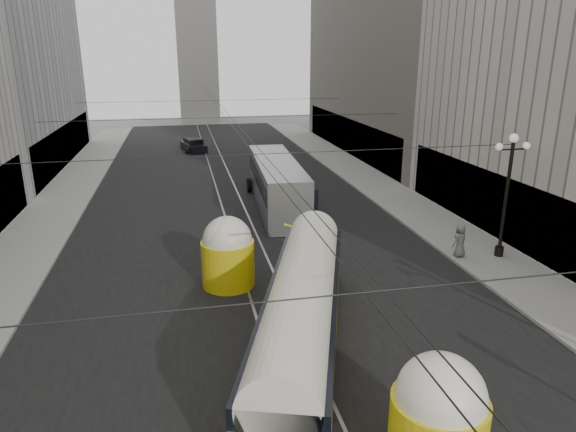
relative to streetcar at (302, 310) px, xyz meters
name	(u,v)px	position (x,y,z in m)	size (l,w,h in m)	color
road	(230,199)	(-0.50, 20.93, -1.64)	(20.00, 85.00, 0.02)	black
sidewalk_left	(67,194)	(-12.50, 24.43, -1.56)	(4.00, 72.00, 0.15)	gray
sidewalk_right	(367,179)	(11.50, 24.43, -1.56)	(4.00, 72.00, 0.15)	gray
rail_left	(220,199)	(-1.25, 20.93, -1.64)	(0.12, 85.00, 0.04)	gray
rail_right	(240,198)	(0.25, 20.93, -1.64)	(0.12, 85.00, 0.04)	gray
distant_tower	(195,21)	(-0.50, 68.43, 13.33)	(6.00, 6.00, 31.36)	#B2AFA8
lamppost_right_mid	(507,189)	(12.10, 6.43, 2.11)	(1.86, 0.44, 6.37)	black
catenary	(230,120)	(-0.38, 19.92, 4.25)	(25.00, 72.00, 0.23)	black
streetcar	(302,310)	(0.00, 0.00, 0.00)	(6.48, 14.65, 3.35)	gold
city_bus	(277,182)	(2.51, 18.21, 0.15)	(3.39, 12.98, 3.27)	gray
sedan_white_far	(270,159)	(4.52, 32.37, -1.07)	(2.94, 4.32, 1.26)	silver
sedan_dark_far	(194,145)	(-2.43, 41.34, -1.01)	(2.83, 4.66, 1.37)	black
pedestrian_sidewalk_right	(460,240)	(10.00, 6.78, -0.61)	(0.85, 0.52, 1.74)	slate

